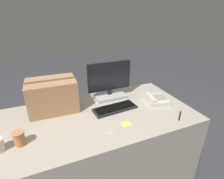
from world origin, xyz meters
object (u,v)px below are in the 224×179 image
at_px(monitor, 109,84).
at_px(paper_cup_right, 19,138).
at_px(sticky_note_pad, 126,124).
at_px(cardboard_box, 53,95).
at_px(spoon, 110,133).
at_px(pen_marker, 180,116).
at_px(keyboard, 115,108).
at_px(desk_phone, 156,99).

height_order(monitor, paper_cup_right, monitor).
relative_size(monitor, sticky_note_pad, 6.58).
xyz_separation_m(paper_cup_right, cardboard_box, (0.28, 0.40, 0.10)).
bearing_deg(spoon, cardboard_box, 143.90).
relative_size(monitor, spoon, 3.38).
xyz_separation_m(spoon, sticky_note_pad, (0.17, 0.05, 0.00)).
bearing_deg(paper_cup_right, monitor, 26.86).
bearing_deg(pen_marker, paper_cup_right, -48.67).
distance_m(keyboard, pen_marker, 0.59).
bearing_deg(spoon, desk_phone, 44.44).
xyz_separation_m(desk_phone, spoon, (-0.63, -0.28, -0.03)).
relative_size(keyboard, pen_marker, 3.55).
bearing_deg(cardboard_box, monitor, 3.25).
bearing_deg(cardboard_box, spoon, -56.63).
distance_m(spoon, pen_marker, 0.67).
height_order(spoon, sticky_note_pad, sticky_note_pad).
bearing_deg(monitor, pen_marker, -53.49).
bearing_deg(paper_cup_right, desk_phone, 6.72).
bearing_deg(keyboard, sticky_note_pad, -96.17).
bearing_deg(keyboard, cardboard_box, 152.47).
bearing_deg(pen_marker, cardboard_box, -70.47).
relative_size(desk_phone, paper_cup_right, 2.39).
height_order(paper_cup_right, sticky_note_pad, paper_cup_right).
bearing_deg(pen_marker, desk_phone, -125.05).
bearing_deg(monitor, cardboard_box, -176.75).
bearing_deg(cardboard_box, sticky_note_pad, -42.87).
bearing_deg(sticky_note_pad, keyboard, 88.08).
relative_size(monitor, pen_marker, 3.88).
bearing_deg(keyboard, monitor, 74.96).
bearing_deg(sticky_note_pad, desk_phone, 26.64).
distance_m(keyboard, desk_phone, 0.45).
xyz_separation_m(paper_cup_right, pen_marker, (1.30, -0.16, -0.05)).
height_order(cardboard_box, pen_marker, cardboard_box).
distance_m(pen_marker, sticky_note_pad, 0.50).
xyz_separation_m(monitor, pen_marker, (0.44, -0.59, -0.15)).
relative_size(paper_cup_right, sticky_note_pad, 1.48).
xyz_separation_m(keyboard, sticky_note_pad, (-0.01, -0.26, -0.01)).
height_order(paper_cup_right, spoon, paper_cup_right).
distance_m(monitor, sticky_note_pad, 0.54).
relative_size(keyboard, desk_phone, 1.70).
distance_m(desk_phone, pen_marker, 0.31).
xyz_separation_m(desk_phone, pen_marker, (0.04, -0.31, -0.02)).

